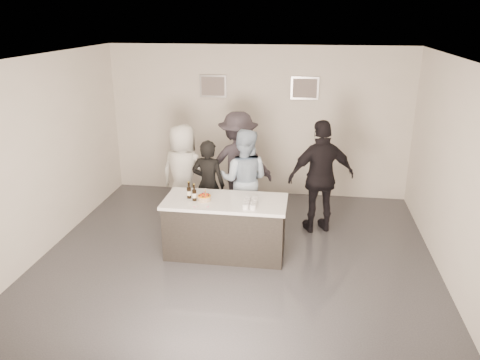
{
  "coord_description": "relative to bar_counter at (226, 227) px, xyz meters",
  "views": [
    {
      "loc": [
        0.98,
        -6.18,
        3.58
      ],
      "look_at": [
        0.0,
        0.5,
        1.15
      ],
      "focal_mm": 35.0,
      "sensor_mm": 36.0,
      "label": 1
    }
  ],
  "objects": [
    {
      "name": "bar_counter",
      "position": [
        0.0,
        0.0,
        0.0
      ],
      "size": [
        1.86,
        0.86,
        0.9
      ],
      "primitive_type": "cube",
      "color": "white",
      "rests_on": "ground"
    },
    {
      "name": "wall_right",
      "position": [
        3.19,
        -0.27,
        1.05
      ],
      "size": [
        0.04,
        6.0,
        3.0
      ],
      "primitive_type": "cube",
      "color": "silver",
      "rests_on": "ground"
    },
    {
      "name": "person_guest_back",
      "position": [
        -0.05,
        1.63,
        0.51
      ],
      "size": [
        1.32,
        0.87,
        1.92
      ],
      "primitive_type": "imported",
      "rotation": [
        0.0,
        0.0,
        3.27
      ],
      "color": "#332E36",
      "rests_on": "ground"
    },
    {
      "name": "picture_right",
      "position": [
        1.09,
        2.7,
        1.75
      ],
      "size": [
        0.54,
        0.04,
        0.44
      ],
      "primitive_type": "cube",
      "color": "#B2B2B7",
      "rests_on": "wall_back"
    },
    {
      "name": "beer_bottle_b",
      "position": [
        -0.46,
        -0.09,
        0.58
      ],
      "size": [
        0.07,
        0.07,
        0.26
      ],
      "primitive_type": "cylinder",
      "color": "black",
      "rests_on": "bar_counter"
    },
    {
      "name": "wall_back",
      "position": [
        0.19,
        2.73,
        1.05
      ],
      "size": [
        6.0,
        0.04,
        3.0
      ],
      "primitive_type": "cube",
      "color": "silver",
      "rests_on": "ground"
    },
    {
      "name": "person_main_blue",
      "position": [
        0.15,
        0.97,
        0.44
      ],
      "size": [
        0.9,
        0.73,
        1.77
      ],
      "primitive_type": "imported",
      "rotation": [
        0.0,
        0.0,
        3.08
      ],
      "color": "#AEC8E4",
      "rests_on": "ground"
    },
    {
      "name": "wall_front",
      "position": [
        0.19,
        -3.27,
        1.05
      ],
      "size": [
        6.0,
        0.04,
        3.0
      ],
      "primitive_type": "cube",
      "color": "silver",
      "rests_on": "ground"
    },
    {
      "name": "picture_left",
      "position": [
        -0.71,
        2.7,
        1.75
      ],
      "size": [
        0.54,
        0.04,
        0.44
      ],
      "primitive_type": "cube",
      "color": "#B2B2B7",
      "rests_on": "wall_back"
    },
    {
      "name": "person_guest_right",
      "position": [
        1.45,
        1.07,
        0.52
      ],
      "size": [
        1.23,
        0.82,
        1.94
      ],
      "primitive_type": "imported",
      "rotation": [
        0.0,
        0.0,
        3.47
      ],
      "color": "black",
      "rests_on": "ground"
    },
    {
      "name": "beer_bottle_a",
      "position": [
        -0.56,
        -0.01,
        0.58
      ],
      "size": [
        0.07,
        0.07,
        0.26
      ],
      "primitive_type": "cylinder",
      "color": "black",
      "rests_on": "bar_counter"
    },
    {
      "name": "wall_left",
      "position": [
        -2.81,
        -0.27,
        1.05
      ],
      "size": [
        0.04,
        6.0,
        3.0
      ],
      "primitive_type": "cube",
      "color": "silver",
      "rests_on": "ground"
    },
    {
      "name": "person_guest_left",
      "position": [
        -0.96,
        1.17,
        0.43
      ],
      "size": [
        0.96,
        0.73,
        1.77
      ],
      "primitive_type": "imported",
      "rotation": [
        0.0,
        0.0,
        2.93
      ],
      "color": "silver",
      "rests_on": "ground"
    },
    {
      "name": "floor",
      "position": [
        0.19,
        -0.27,
        -0.45
      ],
      "size": [
        6.0,
        6.0,
        0.0
      ],
      "primitive_type": "plane",
      "color": "#3D3D42",
      "rests_on": "ground"
    },
    {
      "name": "candles",
      "position": [
        -0.3,
        -0.31,
        0.45
      ],
      "size": [
        0.24,
        0.08,
        0.01
      ],
      "primitive_type": "cube",
      "color": "pink",
      "rests_on": "bar_counter"
    },
    {
      "name": "person_main_black",
      "position": [
        -0.45,
        0.9,
        0.34
      ],
      "size": [
        0.61,
        0.44,
        1.58
      ],
      "primitive_type": "imported",
      "rotation": [
        0.0,
        0.0,
        3.04
      ],
      "color": "black",
      "rests_on": "ground"
    },
    {
      "name": "tumbler_cluster",
      "position": [
        0.4,
        -0.15,
        0.49
      ],
      "size": [
        0.19,
        0.4,
        0.08
      ],
      "primitive_type": "cube",
      "color": "gold",
      "rests_on": "bar_counter"
    },
    {
      "name": "cake",
      "position": [
        -0.31,
        -0.06,
        0.49
      ],
      "size": [
        0.2,
        0.2,
        0.07
      ],
      "primitive_type": "cylinder",
      "color": "orange",
      "rests_on": "bar_counter"
    },
    {
      "name": "ceiling",
      "position": [
        0.19,
        -0.27,
        2.55
      ],
      "size": [
        6.0,
        6.0,
        0.0
      ],
      "primitive_type": "plane",
      "rotation": [
        3.14,
        0.0,
        0.0
      ],
      "color": "white"
    }
  ]
}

